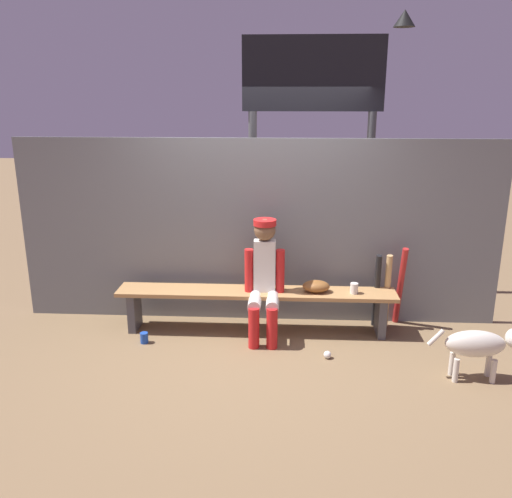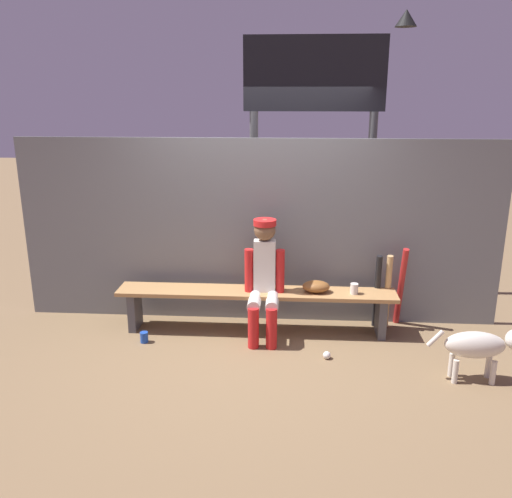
{
  "view_description": "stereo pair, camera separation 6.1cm",
  "coord_description": "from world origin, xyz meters",
  "px_view_note": "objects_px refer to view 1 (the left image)",
  "views": [
    {
      "loc": [
        0.29,
        -5.22,
        2.44
      ],
      "look_at": [
        0.0,
        0.0,
        0.91
      ],
      "focal_mm": 37.69,
      "sensor_mm": 36.0,
      "label": 1
    },
    {
      "loc": [
        0.35,
        -5.22,
        2.44
      ],
      "look_at": [
        0.0,
        0.0,
        0.91
      ],
      "focal_mm": 37.69,
      "sensor_mm": 36.0,
      "label": 2
    }
  ],
  "objects_px": {
    "dog": "(482,344)",
    "player_seated": "(264,276)",
    "bat_aluminum_black": "(377,291)",
    "cup_on_bench": "(354,288)",
    "cup_on_ground": "(144,338)",
    "bat_wood_tan": "(387,291)",
    "baseball_glove": "(316,286)",
    "scoreboard": "(318,108)",
    "baseball": "(327,355)",
    "dugout_bench": "(256,299)",
    "bat_aluminum_red": "(400,286)"
  },
  "relations": [
    {
      "from": "cup_on_bench",
      "to": "dog",
      "type": "distance_m",
      "value": 1.33
    },
    {
      "from": "player_seated",
      "to": "bat_wood_tan",
      "type": "distance_m",
      "value": 1.35
    },
    {
      "from": "bat_aluminum_black",
      "to": "cup_on_ground",
      "type": "bearing_deg",
      "value": -167.63
    },
    {
      "from": "dugout_bench",
      "to": "baseball_glove",
      "type": "bearing_deg",
      "value": 0.0
    },
    {
      "from": "cup_on_ground",
      "to": "scoreboard",
      "type": "xyz_separation_m",
      "value": [
        1.76,
        1.61,
        2.21
      ]
    },
    {
      "from": "cup_on_ground",
      "to": "cup_on_bench",
      "type": "distance_m",
      "value": 2.19
    },
    {
      "from": "bat_aluminum_black",
      "to": "dugout_bench",
      "type": "bearing_deg",
      "value": -171.91
    },
    {
      "from": "baseball",
      "to": "cup_on_bench",
      "type": "height_order",
      "value": "cup_on_bench"
    },
    {
      "from": "bat_aluminum_black",
      "to": "bat_wood_tan",
      "type": "distance_m",
      "value": 0.11
    },
    {
      "from": "bat_aluminum_red",
      "to": "bat_wood_tan",
      "type": "bearing_deg",
      "value": -156.56
    },
    {
      "from": "cup_on_ground",
      "to": "bat_aluminum_black",
      "type": "bearing_deg",
      "value": 12.37
    },
    {
      "from": "baseball_glove",
      "to": "bat_aluminum_red",
      "type": "height_order",
      "value": "bat_aluminum_red"
    },
    {
      "from": "player_seated",
      "to": "bat_wood_tan",
      "type": "relative_size",
      "value": 1.49
    },
    {
      "from": "bat_aluminum_red",
      "to": "player_seated",
      "type": "bearing_deg",
      "value": -166.39
    },
    {
      "from": "cup_on_bench",
      "to": "bat_aluminum_black",
      "type": "bearing_deg",
      "value": 37.88
    },
    {
      "from": "player_seated",
      "to": "bat_wood_tan",
      "type": "bearing_deg",
      "value": 12.42
    },
    {
      "from": "scoreboard",
      "to": "baseball",
      "type": "bearing_deg",
      "value": -87.96
    },
    {
      "from": "dugout_bench",
      "to": "bat_aluminum_black",
      "type": "xyz_separation_m",
      "value": [
        1.27,
        0.18,
        0.05
      ]
    },
    {
      "from": "cup_on_bench",
      "to": "dog",
      "type": "xyz_separation_m",
      "value": [
        1.01,
        -0.85,
        -0.18
      ]
    },
    {
      "from": "baseball_glove",
      "to": "cup_on_bench",
      "type": "relative_size",
      "value": 2.55
    },
    {
      "from": "baseball_glove",
      "to": "scoreboard",
      "type": "relative_size",
      "value": 0.08
    },
    {
      "from": "bat_aluminum_black",
      "to": "baseball_glove",
      "type": "bearing_deg",
      "value": -164.5
    },
    {
      "from": "bat_wood_tan",
      "to": "baseball",
      "type": "height_order",
      "value": "bat_wood_tan"
    },
    {
      "from": "baseball",
      "to": "scoreboard",
      "type": "bearing_deg",
      "value": 92.04
    },
    {
      "from": "baseball",
      "to": "cup_on_bench",
      "type": "distance_m",
      "value": 0.78
    },
    {
      "from": "cup_on_ground",
      "to": "bat_wood_tan",
      "type": "bearing_deg",
      "value": 11.77
    },
    {
      "from": "dog",
      "to": "player_seated",
      "type": "bearing_deg",
      "value": 158.16
    },
    {
      "from": "bat_wood_tan",
      "to": "bat_aluminum_red",
      "type": "height_order",
      "value": "bat_aluminum_red"
    },
    {
      "from": "baseball",
      "to": "cup_on_bench",
      "type": "relative_size",
      "value": 0.67
    },
    {
      "from": "bat_aluminum_black",
      "to": "cup_on_bench",
      "type": "xyz_separation_m",
      "value": [
        -0.27,
        -0.21,
        0.1
      ]
    },
    {
      "from": "dugout_bench",
      "to": "cup_on_bench",
      "type": "relative_size",
      "value": 26.33
    },
    {
      "from": "cup_on_ground",
      "to": "dog",
      "type": "relative_size",
      "value": 0.13
    },
    {
      "from": "cup_on_ground",
      "to": "scoreboard",
      "type": "height_order",
      "value": "scoreboard"
    },
    {
      "from": "baseball",
      "to": "cup_on_bench",
      "type": "xyz_separation_m",
      "value": [
        0.29,
        0.54,
        0.48
      ]
    },
    {
      "from": "baseball_glove",
      "to": "bat_wood_tan",
      "type": "xyz_separation_m",
      "value": [
        0.76,
        0.18,
        -0.11
      ]
    },
    {
      "from": "dugout_bench",
      "to": "baseball",
      "type": "relative_size",
      "value": 39.13
    },
    {
      "from": "dugout_bench",
      "to": "bat_aluminum_red",
      "type": "bearing_deg",
      "value": 8.96
    },
    {
      "from": "baseball_glove",
      "to": "bat_aluminum_red",
      "type": "xyz_separation_m",
      "value": [
        0.91,
        0.24,
        -0.07
      ]
    },
    {
      "from": "dugout_bench",
      "to": "bat_aluminum_black",
      "type": "bearing_deg",
      "value": 8.09
    },
    {
      "from": "dog",
      "to": "bat_wood_tan",
      "type": "bearing_deg",
      "value": 120.91
    },
    {
      "from": "dugout_bench",
      "to": "baseball",
      "type": "height_order",
      "value": "dugout_bench"
    },
    {
      "from": "dugout_bench",
      "to": "baseball",
      "type": "bearing_deg",
      "value": -38.58
    },
    {
      "from": "bat_aluminum_black",
      "to": "cup_on_ground",
      "type": "distance_m",
      "value": 2.47
    },
    {
      "from": "dog",
      "to": "baseball_glove",
      "type": "bearing_deg",
      "value": 147.76
    },
    {
      "from": "bat_aluminum_red",
      "to": "cup_on_bench",
      "type": "distance_m",
      "value": 0.59
    },
    {
      "from": "cup_on_ground",
      "to": "cup_on_bench",
      "type": "bearing_deg",
      "value": 8.48
    },
    {
      "from": "baseball_glove",
      "to": "baseball",
      "type": "bearing_deg",
      "value": -80.66
    },
    {
      "from": "player_seated",
      "to": "dog",
      "type": "height_order",
      "value": "player_seated"
    },
    {
      "from": "dugout_bench",
      "to": "cup_on_bench",
      "type": "bearing_deg",
      "value": -1.51
    },
    {
      "from": "baseball",
      "to": "dog",
      "type": "height_order",
      "value": "dog"
    }
  ]
}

